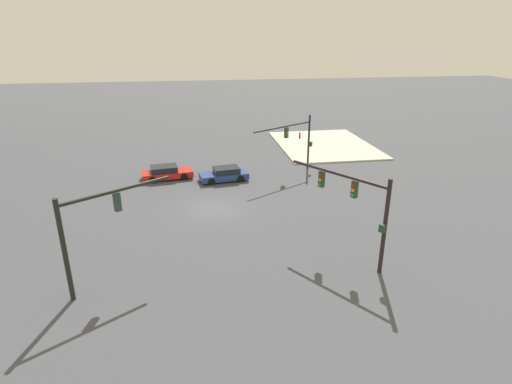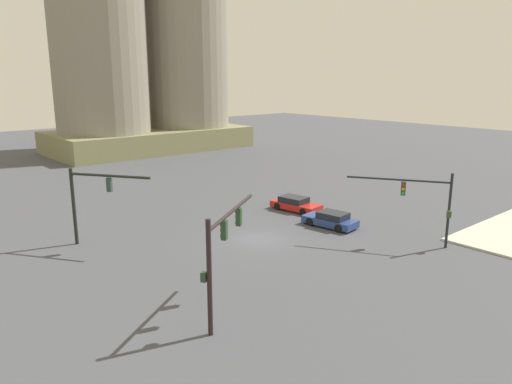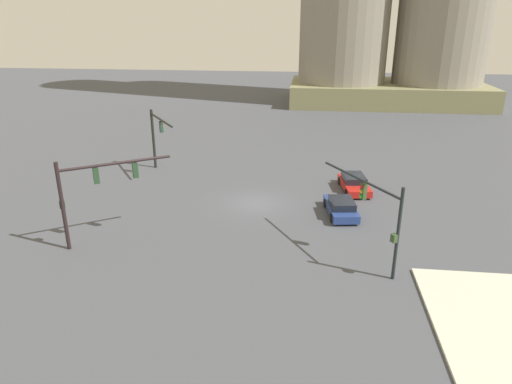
% 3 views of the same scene
% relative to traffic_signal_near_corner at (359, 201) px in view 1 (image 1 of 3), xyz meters
% --- Properties ---
extents(ground_plane, '(177.71, 177.71, 0.00)m').
position_rel_traffic_signal_near_corner_xyz_m(ground_plane, '(8.98, 7.57, -3.79)').
color(ground_plane, '#45474F').
extents(sidewalk_corner, '(14.05, 10.60, 0.15)m').
position_rel_traffic_signal_near_corner_xyz_m(sidewalk_corner, '(25.78, -6.49, -3.71)').
color(sidewalk_corner, beige).
rests_on(sidewalk_corner, ground).
extents(traffic_signal_near_corner, '(5.89, 3.86, 5.52)m').
position_rel_traffic_signal_near_corner_xyz_m(traffic_signal_near_corner, '(0.00, 0.00, 0.00)').
color(traffic_signal_near_corner, black).
rests_on(traffic_signal_near_corner, ground).
extents(traffic_signal_opposite_side, '(3.54, 5.08, 5.44)m').
position_rel_traffic_signal_near_corner_xyz_m(traffic_signal_opposite_side, '(-0.61, 14.13, -0.06)').
color(traffic_signal_opposite_side, black).
rests_on(traffic_signal_opposite_side, ground).
extents(traffic_signal_cross_street, '(3.80, 6.26, 5.24)m').
position_rel_traffic_signal_near_corner_xyz_m(traffic_signal_cross_street, '(16.66, -0.74, -0.30)').
color(traffic_signal_cross_street, black).
rests_on(traffic_signal_cross_street, ground).
extents(sedan_car_approaching, '(2.48, 4.70, 1.21)m').
position_rel_traffic_signal_near_corner_xyz_m(sedan_car_approaching, '(16.56, 11.36, -3.21)').
color(sedan_car_approaching, red).
rests_on(sedan_car_approaching, ground).
extents(sedan_car_waiting_far, '(2.41, 4.47, 1.21)m').
position_rel_traffic_signal_near_corner_xyz_m(sedan_car_waiting_far, '(15.24, 6.19, -3.22)').
color(sedan_car_waiting_far, navy).
rests_on(sedan_car_waiting_far, ground).
extents(fire_hydrant_on_curb, '(0.33, 0.22, 0.71)m').
position_rel_traffic_signal_near_corner_xyz_m(fire_hydrant_on_curb, '(29.17, -4.41, -3.30)').
color(fire_hydrant_on_curb, red).
rests_on(fire_hydrant_on_curb, sidewalk_corner).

